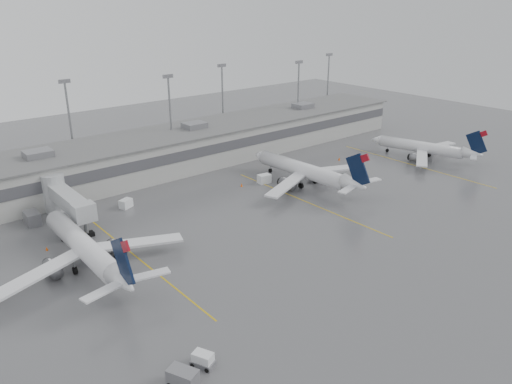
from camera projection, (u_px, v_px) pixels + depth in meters
ground at (339, 285)px, 67.47m from camera, size 260.00×260.00×0.00m
terminal at (137, 157)px, 107.51m from camera, size 152.00×17.00×9.45m
light_masts at (121, 117)px, 108.79m from camera, size 142.40×8.00×20.60m
jet_bridge_right at (63, 197)px, 86.66m from camera, size 4.00×17.20×7.00m
stand_markings at (232, 227)px, 84.67m from camera, size 105.25×40.00×0.01m
jet_mid_left at (86, 248)px, 70.69m from camera, size 27.80×31.15×10.08m
jet_mid_right at (307, 171)px, 102.21m from camera, size 27.87×31.27×10.11m
jet_far_right at (426, 147)px, 119.40m from camera, size 23.55×26.75×8.85m
baggage_tug at (203, 361)px, 52.53m from camera, size 2.40×2.87×1.59m
baggage_cart at (183, 378)px, 49.63m from camera, size 2.82×3.46×1.94m
gse_uld_b at (126, 204)px, 92.02m from camera, size 2.70×2.30×1.62m
gse_uld_c at (264, 179)px, 104.25m from camera, size 2.78×2.03×1.83m
gse_loader at (32, 218)px, 85.25m from camera, size 2.28×3.56×2.19m
cone_b at (47, 248)px, 76.66m from camera, size 0.38×0.38×0.60m
cone_c at (242, 185)px, 102.44m from camera, size 0.45×0.45×0.71m
cone_d at (339, 159)px, 118.95m from camera, size 0.46×0.46×0.74m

